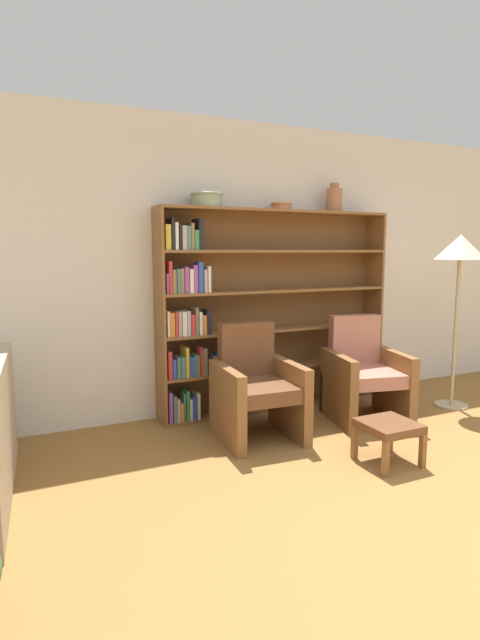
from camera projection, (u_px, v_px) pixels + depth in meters
wall_back at (270, 268)px, 4.99m from camera, size 12.00×0.06×2.75m
bookshelf at (255, 312)px, 4.79m from camera, size 2.38×0.30×1.93m
bowl_copper at (207, 199)px, 4.42m from camera, size 0.29×0.29×0.12m
bowl_terracotta at (281, 206)px, 4.74m from camera, size 0.21×0.21×0.07m
vase_tall at (334, 200)px, 4.98m from camera, size 0.16×0.16×0.28m
armchair_leather at (256, 389)px, 4.13m from camera, size 0.68×0.72×0.94m
armchair_cushioned at (364, 375)px, 4.60m from camera, size 0.77×0.80×0.94m
floor_lamp at (460, 255)px, 4.80m from camera, size 0.48×0.48×1.70m
footstool at (389, 429)px, 3.63m from camera, size 0.38×0.38×0.31m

